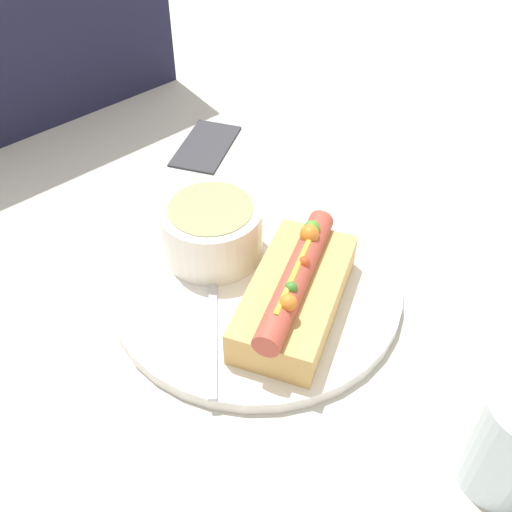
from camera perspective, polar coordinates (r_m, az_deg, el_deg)
The scene contains 6 objects.
ground_plane at distance 0.58m, azimuth -0.00°, elevation -3.08°, with size 4.00×4.00×0.00m, color #BCB7AD.
dinner_plate at distance 0.58m, azimuth -0.00°, elevation -2.63°, with size 0.28×0.28×0.01m.
hot_dog at distance 0.53m, azimuth 3.84°, elevation -3.39°, with size 0.17×0.14×0.06m.
soup_bowl at distance 0.58m, azimuth -4.23°, elevation 2.66°, with size 0.10×0.10×0.06m.
spoon at distance 0.56m, azimuth -4.14°, elevation -2.84°, with size 0.12×0.14×0.01m.
napkin at distance 0.77m, azimuth -4.81°, elevation 10.50°, with size 0.12×0.11×0.01m.
Camera 1 is at (-0.26, -0.30, 0.43)m, focal length 42.00 mm.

